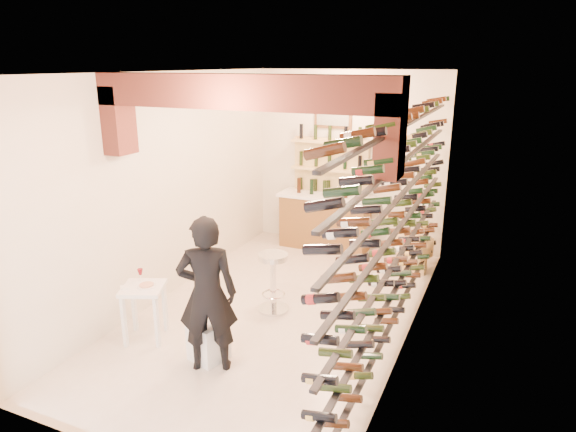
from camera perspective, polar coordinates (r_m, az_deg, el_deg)
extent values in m
plane|color=beige|center=(7.16, -0.99, -10.65)|extent=(6.00, 6.00, 0.00)
cube|color=beige|center=(9.32, 6.79, 6.19)|extent=(3.50, 0.02, 3.20)
cube|color=beige|center=(4.21, -18.71, -8.06)|extent=(3.50, 0.02, 3.20)
cube|color=beige|center=(7.46, -13.35, 3.18)|extent=(0.02, 6.00, 3.20)
cube|color=beige|center=(6.08, 14.08, 0.01)|extent=(0.02, 6.00, 3.20)
cube|color=#9C4C37|center=(6.35, -1.14, 15.88)|extent=(3.50, 6.00, 0.02)
cube|color=brown|center=(5.47, -5.69, 13.75)|extent=(3.50, 0.35, 0.36)
cube|color=brown|center=(6.45, -18.51, 10.16)|extent=(0.24, 0.35, 0.80)
cube|color=brown|center=(4.92, 11.44, 8.82)|extent=(0.24, 0.35, 0.80)
cube|color=black|center=(6.61, 11.85, -11.09)|extent=(0.06, 5.70, 0.03)
cube|color=black|center=(6.44, 12.06, -7.94)|extent=(0.06, 5.70, 0.03)
cube|color=black|center=(6.28, 12.29, -4.63)|extent=(0.06, 5.70, 0.03)
cube|color=black|center=(6.15, 12.52, -1.15)|extent=(0.06, 5.70, 0.03)
cube|color=black|center=(6.04, 12.76, 2.46)|extent=(0.06, 5.70, 0.03)
cube|color=black|center=(5.95, 13.00, 6.19)|extent=(0.06, 5.70, 0.03)
cube|color=black|center=(5.90, 13.26, 10.01)|extent=(0.06, 5.70, 0.03)
cube|color=brown|center=(9.36, 4.16, -0.76)|extent=(1.60, 0.55, 0.96)
cube|color=white|center=(9.22, 4.22, 2.23)|extent=(1.70, 0.62, 0.05)
cube|color=#D9BE7A|center=(9.46, 4.78, 2.70)|extent=(1.40, 0.10, 2.00)
cube|color=#D9BE7A|center=(9.52, 4.50, -0.65)|extent=(1.40, 0.28, 0.04)
cube|color=#D9BE7A|center=(9.38, 4.57, 2.26)|extent=(1.40, 0.28, 0.04)
cube|color=#D9BE7A|center=(9.27, 4.64, 5.26)|extent=(1.40, 0.28, 0.04)
cube|color=#D9BE7A|center=(9.18, 4.72, 8.31)|extent=(1.40, 0.28, 0.04)
cube|color=brown|center=(9.26, 5.11, 11.50)|extent=(0.70, 0.04, 0.55)
cube|color=#99998C|center=(9.24, 5.06, 11.48)|extent=(0.60, 0.01, 0.45)
cube|color=white|center=(6.46, -16.02, -7.81)|extent=(0.64, 0.64, 0.05)
cube|color=white|center=(6.50, -17.95, -11.29)|extent=(0.05, 0.05, 0.66)
cube|color=white|center=(6.39, -14.54, -11.51)|extent=(0.05, 0.05, 0.66)
cube|color=white|center=(6.83, -16.91, -9.76)|extent=(0.05, 0.05, 0.66)
cube|color=white|center=(6.73, -13.67, -9.93)|extent=(0.05, 0.05, 0.66)
cylinder|color=white|center=(6.43, -15.61, -7.59)|extent=(0.23, 0.23, 0.01)
cylinder|color=#BF7266|center=(6.42, -15.62, -7.46)|extent=(0.17, 0.17, 0.02)
cube|color=white|center=(6.47, -17.84, -7.62)|extent=(0.16, 0.16, 0.01)
cylinder|color=white|center=(6.63, -16.21, -6.93)|extent=(0.07, 0.07, 0.00)
cylinder|color=white|center=(6.61, -16.24, -6.57)|extent=(0.01, 0.01, 0.08)
cone|color=#560710|center=(6.59, -16.29, -6.05)|extent=(0.07, 0.07, 0.08)
cube|color=white|center=(6.10, -8.92, -13.69)|extent=(0.45, 0.45, 0.46)
imported|color=black|center=(5.64, -9.08, -8.70)|extent=(0.78, 0.67, 1.79)
cylinder|color=silver|center=(7.20, -1.65, -10.37)|extent=(0.43, 0.43, 0.03)
cylinder|color=silver|center=(7.03, -1.68, -7.61)|extent=(0.09, 0.09, 0.75)
cylinder|color=silver|center=(6.87, -1.71, -4.59)|extent=(0.41, 0.41, 0.08)
torus|color=silver|center=(7.10, -1.67, -8.79)|extent=(0.33, 0.33, 0.03)
cube|color=#E0B87B|center=(8.66, 13.75, -5.12)|extent=(0.46, 0.32, 0.27)
cube|color=#E0B87B|center=(8.56, 13.88, -3.30)|extent=(0.64, 0.55, 0.31)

